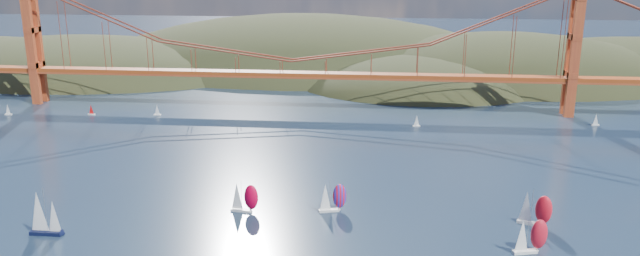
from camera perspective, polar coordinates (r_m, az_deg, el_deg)
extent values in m
ellipsoid|color=black|center=(402.81, -20.91, 3.33)|extent=(240.00, 140.00, 64.00)
ellipsoid|color=black|center=(403.70, -1.44, 3.58)|extent=(300.00, 180.00, 96.00)
ellipsoid|color=black|center=(377.07, 16.38, 2.62)|extent=(220.00, 140.00, 76.00)
ellipsoid|color=black|center=(340.77, 9.03, 2.56)|extent=(140.00, 110.00, 48.00)
cube|color=#953912|center=(279.34, -2.54, 4.98)|extent=(440.00, 7.00, 1.60)
cube|color=maroon|center=(279.56, -2.54, 4.74)|extent=(440.00, 7.00, 0.80)
cube|color=maroon|center=(317.79, -24.68, 6.98)|extent=(4.00, 8.50, 55.00)
cube|color=maroon|center=(285.93, 22.13, 6.44)|extent=(4.00, 8.50, 55.00)
cube|color=black|center=(171.94, -23.72, -8.75)|extent=(8.03, 2.30, 0.96)
cylinder|color=#99999E|center=(169.40, -23.83, -6.83)|extent=(0.12, 0.12, 11.58)
cone|color=white|center=(170.50, -24.36, -6.96)|extent=(4.52, 4.52, 10.19)
cone|color=white|center=(169.08, -23.17, -7.43)|extent=(3.23, 3.23, 8.10)
cube|color=silver|center=(172.39, -7.24, -7.47)|extent=(5.73, 2.27, 0.67)
cylinder|color=#99999E|center=(170.58, -7.20, -6.08)|extent=(0.08, 0.08, 8.36)
cone|color=white|center=(171.17, -7.60, -6.17)|extent=(3.50, 3.50, 7.35)
ellipsoid|color=#BA0029|center=(169.83, -6.31, -6.30)|extent=(4.19, 2.94, 7.02)
cube|color=white|center=(156.34, 18.22, -10.70)|extent=(6.02, 3.09, 0.70)
cylinder|color=#99999E|center=(154.50, 18.46, -9.12)|extent=(0.09, 0.09, 8.69)
cone|color=white|center=(154.08, 18.00, -9.32)|extent=(3.99, 3.99, 7.65)
ellipsoid|color=red|center=(156.00, 19.40, -9.14)|extent=(4.59, 3.53, 7.30)
cube|color=silver|center=(172.15, 18.56, -8.23)|extent=(6.14, 4.04, 0.72)
cylinder|color=#99999E|center=(170.26, 18.80, -6.75)|extent=(0.09, 0.09, 8.99)
cone|color=white|center=(170.67, 18.33, -6.81)|extent=(4.45, 4.45, 7.91)
ellipsoid|color=red|center=(169.94, 19.77, -7.04)|extent=(4.91, 4.15, 7.55)
cube|color=silver|center=(170.92, 0.81, -7.55)|extent=(5.64, 3.03, 0.65)
cylinder|color=#99999E|center=(169.29, 0.91, -6.17)|extent=(0.08, 0.08, 8.15)
cone|color=white|center=(169.20, 0.49, -6.33)|extent=(3.79, 3.79, 7.17)
ellipsoid|color=red|center=(169.98, 1.81, -6.23)|extent=(4.33, 3.39, 6.84)
cube|color=silver|center=(303.11, -26.60, 1.12)|extent=(3.00, 1.00, 0.50)
cone|color=white|center=(302.59, -26.65, 1.55)|extent=(2.00, 2.00, 4.20)
cube|color=silver|center=(288.64, -20.15, 1.17)|extent=(3.00, 1.00, 0.50)
cone|color=red|center=(288.10, -20.20, 1.63)|extent=(2.00, 2.00, 4.20)
cube|color=silver|center=(279.39, -14.64, 1.18)|extent=(3.00, 1.00, 0.50)
cone|color=white|center=(278.83, -14.67, 1.64)|extent=(2.00, 2.00, 4.20)
cube|color=silver|center=(278.06, 23.86, 0.26)|extent=(3.00, 1.00, 0.50)
cone|color=white|center=(277.50, 23.91, 0.73)|extent=(2.00, 2.00, 4.20)
cube|color=silver|center=(255.81, 8.81, 0.19)|extent=(3.00, 1.00, 0.50)
cone|color=white|center=(255.20, 8.83, 0.70)|extent=(2.00, 2.00, 4.20)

